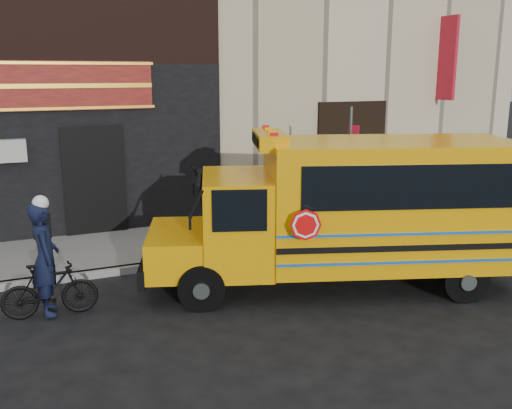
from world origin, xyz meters
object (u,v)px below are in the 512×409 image
object	(u,v)px
school_bus	(354,208)
sign_pole	(350,171)
bicycle	(50,290)
cyclist	(45,261)

from	to	relation	value
school_bus	sign_pole	bearing A→B (deg)	59.72
bicycle	cyclist	distance (m)	0.48
sign_pole	bicycle	size ratio (longest dim) A/B	2.10
sign_pole	cyclist	bearing A→B (deg)	-168.59
bicycle	school_bus	bearing A→B (deg)	-93.69
school_bus	cyclist	bearing A→B (deg)	171.72
school_bus	cyclist	world-z (taller)	school_bus
school_bus	cyclist	distance (m)	5.47
school_bus	sign_pole	world-z (taller)	sign_pole
school_bus	sign_pole	distance (m)	2.47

